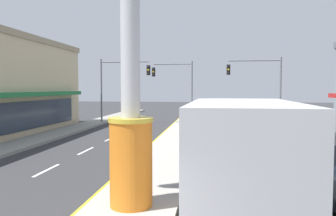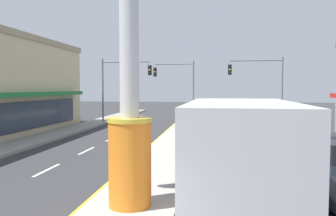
{
  "view_description": "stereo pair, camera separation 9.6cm",
  "coord_description": "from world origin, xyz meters",
  "px_view_note": "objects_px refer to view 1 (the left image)",
  "views": [
    {
      "loc": [
        2.21,
        -3.86,
        3.41
      ],
      "look_at": [
        0.42,
        9.85,
        2.6
      ],
      "focal_mm": 36.04,
      "sensor_mm": 36.0,
      "label": 1
    },
    {
      "loc": [
        2.31,
        -3.84,
        3.41
      ],
      "look_at": [
        0.42,
        9.85,
        2.6
      ],
      "focal_mm": 36.04,
      "sensor_mm": 36.0,
      "label": 2
    }
  ],
  "objects_px": {
    "traffic_light_left_side": "(119,79)",
    "traffic_light_right_side": "(260,79)",
    "traffic_light_median_far": "(177,81)",
    "box_truck_far_right_lane": "(240,159)",
    "district_sign": "(130,59)"
  },
  "relations": [
    {
      "from": "traffic_light_left_side",
      "to": "traffic_light_median_far",
      "type": "relative_size",
      "value": 1.0
    },
    {
      "from": "traffic_light_right_side",
      "to": "traffic_light_left_side",
      "type": "bearing_deg",
      "value": -179.58
    },
    {
      "from": "traffic_light_right_side",
      "to": "box_truck_far_right_lane",
      "type": "xyz_separation_m",
      "value": [
        -3.62,
        -22.93,
        -2.55
      ]
    },
    {
      "from": "traffic_light_left_side",
      "to": "traffic_light_right_side",
      "type": "bearing_deg",
      "value": 0.42
    },
    {
      "from": "traffic_light_right_side",
      "to": "traffic_light_median_far",
      "type": "relative_size",
      "value": 1.0
    },
    {
      "from": "district_sign",
      "to": "traffic_light_left_side",
      "type": "relative_size",
      "value": 1.34
    },
    {
      "from": "box_truck_far_right_lane",
      "to": "traffic_light_right_side",
      "type": "bearing_deg",
      "value": 81.02
    },
    {
      "from": "district_sign",
      "to": "traffic_light_left_side",
      "type": "height_order",
      "value": "district_sign"
    },
    {
      "from": "traffic_light_median_far",
      "to": "box_truck_far_right_lane",
      "type": "distance_m",
      "value": 26.82
    },
    {
      "from": "traffic_light_left_side",
      "to": "district_sign",
      "type": "bearing_deg",
      "value": -73.54
    },
    {
      "from": "traffic_light_left_side",
      "to": "box_truck_far_right_lane",
      "type": "relative_size",
      "value": 0.89
    },
    {
      "from": "traffic_light_right_side",
      "to": "traffic_light_median_far",
      "type": "height_order",
      "value": "same"
    },
    {
      "from": "traffic_light_left_side",
      "to": "traffic_light_median_far",
      "type": "bearing_deg",
      "value": 34.24
    },
    {
      "from": "district_sign",
      "to": "box_truck_far_right_lane",
      "type": "relative_size",
      "value": 1.19
    },
    {
      "from": "district_sign",
      "to": "traffic_light_median_far",
      "type": "height_order",
      "value": "district_sign"
    }
  ]
}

